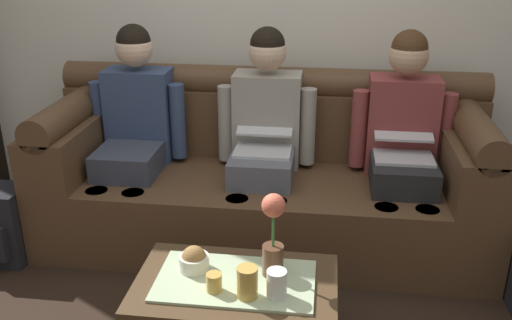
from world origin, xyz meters
TOP-DOWN VIEW (x-y plane):
  - couch at (0.00, 1.17)m, footprint 2.49×0.88m
  - person_left at (-0.76, 1.17)m, footprint 0.56×0.67m
  - person_middle at (0.00, 1.17)m, footprint 0.56×0.67m
  - person_right at (0.76, 1.17)m, footprint 0.56×0.67m
  - coffee_table at (0.00, 0.12)m, footprint 0.83×0.53m
  - flower_vase at (0.15, 0.18)m, footprint 0.10×0.10m
  - snack_bowl at (-0.18, 0.17)m, footprint 0.13×0.13m
  - cup_near_left at (0.07, 0.01)m, footprint 0.08×0.08m
  - cup_near_right at (0.18, 0.03)m, footprint 0.08×0.08m
  - cup_far_center at (-0.07, 0.03)m, footprint 0.06×0.06m

SIDE VIEW (x-z plane):
  - coffee_table at x=0.00m, z-range 0.13..0.51m
  - couch at x=0.00m, z-range -0.11..0.85m
  - cup_far_center at x=-0.07m, z-range 0.38..0.45m
  - snack_bowl at x=-0.18m, z-range 0.37..0.48m
  - cup_near_right at x=0.18m, z-range 0.38..0.49m
  - cup_near_left at x=0.07m, z-range 0.38..0.51m
  - flower_vase at x=0.15m, z-range 0.38..0.74m
  - person_middle at x=0.00m, z-range 0.05..1.27m
  - person_right at x=0.76m, z-range 0.05..1.27m
  - person_left at x=-0.76m, z-range 0.05..1.27m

